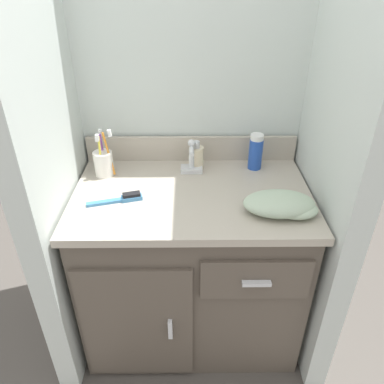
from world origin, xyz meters
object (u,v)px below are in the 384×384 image
at_px(soap_dispenser, 196,157).
at_px(hairbrush, 123,199).
at_px(toothbrush_cup, 104,162).
at_px(shaving_cream_can, 256,152).
at_px(hand_towel, 283,205).

xyz_separation_m(soap_dispenser, hairbrush, (-0.27, -0.25, -0.04)).
bearing_deg(hairbrush, toothbrush_cup, 102.00).
distance_m(shaving_cream_can, hand_towel, 0.34).
relative_size(toothbrush_cup, hand_towel, 0.79).
height_order(soap_dispenser, hairbrush, soap_dispenser).
height_order(hairbrush, hand_towel, hand_towel).
xyz_separation_m(hairbrush, hand_towel, (0.57, -0.08, 0.02)).
distance_m(toothbrush_cup, hairbrush, 0.23).
bearing_deg(hand_towel, hairbrush, 171.98).
xyz_separation_m(shaving_cream_can, hairbrush, (-0.52, -0.25, -0.06)).
xyz_separation_m(toothbrush_cup, soap_dispenser, (0.38, 0.05, -0.01)).
bearing_deg(shaving_cream_can, soap_dispenser, 179.67).
distance_m(toothbrush_cup, shaving_cream_can, 0.62).
bearing_deg(toothbrush_cup, hairbrush, -62.92).
bearing_deg(toothbrush_cup, soap_dispenser, 8.13).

